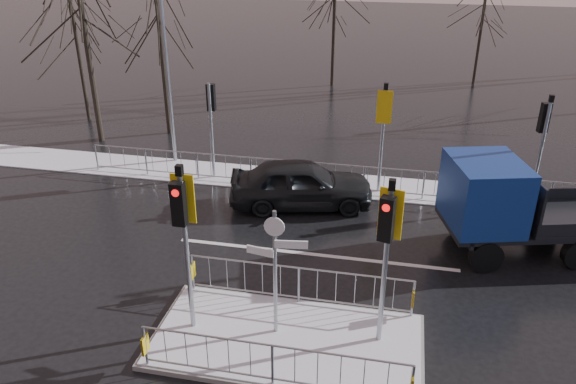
% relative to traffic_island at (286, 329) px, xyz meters
% --- Properties ---
extents(ground, '(120.00, 120.00, 0.00)m').
position_rel_traffic_island_xyz_m(ground, '(0.01, -0.01, -0.39)').
color(ground, black).
rests_on(ground, ground).
extents(snow_verge, '(30.00, 2.00, 0.04)m').
position_rel_traffic_island_xyz_m(snow_verge, '(0.01, 8.59, -0.37)').
color(snow_verge, silver).
rests_on(snow_verge, ground).
extents(lane_markings, '(8.00, 11.38, 0.01)m').
position_rel_traffic_island_xyz_m(lane_markings, '(0.01, -0.34, -0.39)').
color(lane_markings, silver).
rests_on(lane_markings, ground).
extents(traffic_island, '(6.00, 3.04, 4.15)m').
position_rel_traffic_island_xyz_m(traffic_island, '(0.00, 0.00, 0.00)').
color(traffic_island, slate).
rests_on(traffic_island, ground).
extents(far_kerb_fixtures, '(18.00, 0.65, 3.83)m').
position_rel_traffic_island_xyz_m(far_kerb_fixtures, '(0.31, 8.08, 0.63)').
color(far_kerb_fixtures, '#91979F').
rests_on(far_kerb_fixtures, ground).
extents(car_far_lane, '(4.95, 2.87, 1.58)m').
position_rel_traffic_island_xyz_m(car_far_lane, '(-0.93, 6.73, 0.40)').
color(car_far_lane, black).
rests_on(car_far_lane, ground).
extents(flatbed_truck, '(6.41, 3.71, 2.80)m').
position_rel_traffic_island_xyz_m(flatbed_truck, '(5.28, 5.10, 1.10)').
color(flatbed_truck, black).
rests_on(flatbed_truck, ground).
extents(tree_near_b, '(4.00, 4.00, 7.55)m').
position_rel_traffic_island_xyz_m(tree_near_b, '(-7.99, 12.49, 4.76)').
color(tree_near_b, black).
rests_on(tree_near_b, ground).
extents(tree_near_c, '(3.50, 3.50, 6.61)m').
position_rel_traffic_island_xyz_m(tree_near_c, '(-12.49, 13.49, 4.11)').
color(tree_near_c, black).
rests_on(tree_near_c, ground).
extents(tree_far_b, '(3.25, 3.25, 6.14)m').
position_rel_traffic_island_xyz_m(tree_far_b, '(6.01, 23.99, 3.79)').
color(tree_far_b, black).
rests_on(tree_far_b, ground).
extents(street_lamp_left, '(1.25, 0.18, 8.20)m').
position_rel_traffic_island_xyz_m(street_lamp_left, '(-6.42, 9.49, 4.10)').
color(street_lamp_left, '#91979F').
rests_on(street_lamp_left, ground).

